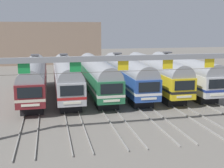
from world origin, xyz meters
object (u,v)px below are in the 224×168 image
at_px(commuter_train_maroon, 34,77).
at_px(commuter_train_blue, 126,74).
at_px(commuter_train_yellow, 154,73).
at_px(catenary_gantry, 146,68).
at_px(commuter_train_stainless, 66,76).
at_px(commuter_train_silver, 181,72).
at_px(commuter_train_green, 97,75).

height_order(commuter_train_maroon, commuter_train_blue, same).
xyz_separation_m(commuter_train_yellow, catenary_gantry, (-5.94, -13.49, 2.65)).
distance_m(commuter_train_maroon, commuter_train_stainless, 3.96).
relative_size(commuter_train_stainless, catenary_gantry, 0.72).
relative_size(commuter_train_maroon, commuter_train_silver, 1.00).
height_order(commuter_train_stainless, commuter_train_yellow, commuter_train_stainless).
distance_m(commuter_train_stainless, commuter_train_yellow, 11.88).
bearing_deg(commuter_train_green, commuter_train_stainless, 179.94).
height_order(commuter_train_stainless, catenary_gantry, catenary_gantry).
height_order(commuter_train_maroon, commuter_train_silver, same).
xyz_separation_m(commuter_train_maroon, commuter_train_green, (7.92, -0.00, -0.00)).
xyz_separation_m(commuter_train_green, commuter_train_silver, (11.88, 0.00, 0.00)).
distance_m(commuter_train_maroon, commuter_train_blue, 11.88).
distance_m(commuter_train_stainless, catenary_gantry, 14.98).
xyz_separation_m(commuter_train_stainless, catenary_gantry, (5.94, -13.50, 2.65)).
relative_size(commuter_train_green, catenary_gantry, 0.72).
height_order(commuter_train_blue, commuter_train_yellow, commuter_train_blue).
distance_m(commuter_train_green, catenary_gantry, 13.89).
distance_m(commuter_train_silver, catenary_gantry, 16.95).
relative_size(commuter_train_silver, catenary_gantry, 0.72).
bearing_deg(commuter_train_yellow, commuter_train_green, 180.00).
relative_size(commuter_train_maroon, commuter_train_blue, 1.00).
xyz_separation_m(commuter_train_blue, commuter_train_yellow, (3.96, -0.00, -0.00)).
bearing_deg(catenary_gantry, commuter_train_blue, 81.66).
bearing_deg(commuter_train_stainless, commuter_train_maroon, 180.00).
height_order(commuter_train_yellow, catenary_gantry, catenary_gantry).
relative_size(commuter_train_maroon, catenary_gantry, 0.72).
height_order(commuter_train_green, commuter_train_blue, commuter_train_blue).
bearing_deg(commuter_train_green, commuter_train_maroon, 179.97).
distance_m(commuter_train_blue, commuter_train_silver, 7.92).
relative_size(commuter_train_green, commuter_train_yellow, 1.00).
bearing_deg(commuter_train_blue, catenary_gantry, -98.34).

